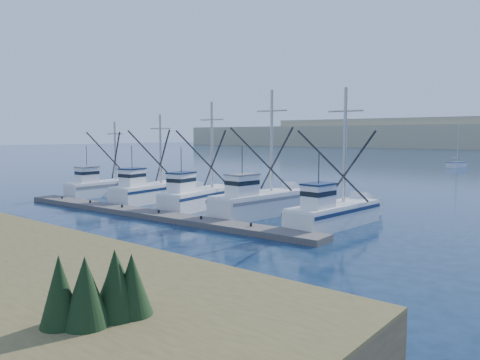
% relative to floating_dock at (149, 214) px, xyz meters
% --- Properties ---
extents(ground, '(500.00, 500.00, 0.00)m').
position_rel_floating_dock_xyz_m(ground, '(10.13, -5.42, -0.19)').
color(ground, '#0B2034').
rests_on(ground, ground).
extents(floating_dock, '(27.91, 2.77, 0.37)m').
position_rel_floating_dock_xyz_m(floating_dock, '(0.00, 0.00, 0.00)').
color(floating_dock, '#655F5A').
rests_on(floating_dock, ground).
extents(trawler_fleet, '(26.94, 8.33, 9.06)m').
position_rel_floating_dock_xyz_m(trawler_fleet, '(0.43, 4.87, 0.76)').
color(trawler_fleet, white).
rests_on(trawler_fleet, ground).
extents(sailboat_far, '(2.44, 4.98, 8.10)m').
position_rel_floating_dock_xyz_m(sailboat_far, '(3.16, 67.32, 0.32)').
color(sailboat_far, white).
rests_on(sailboat_far, ground).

